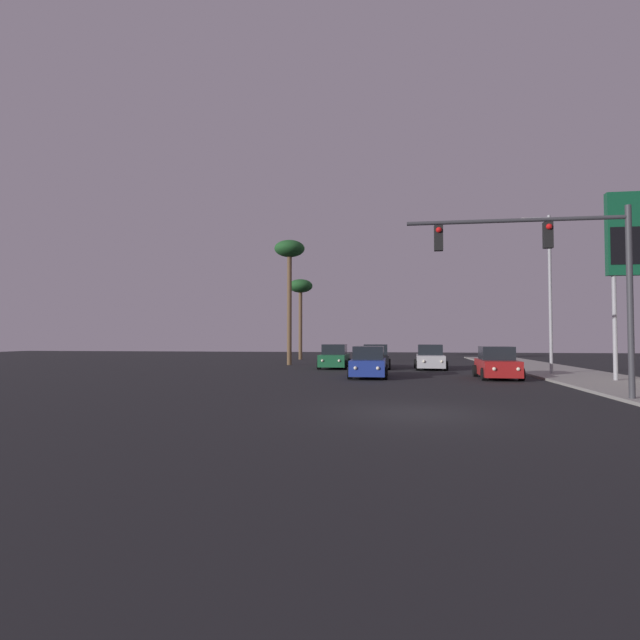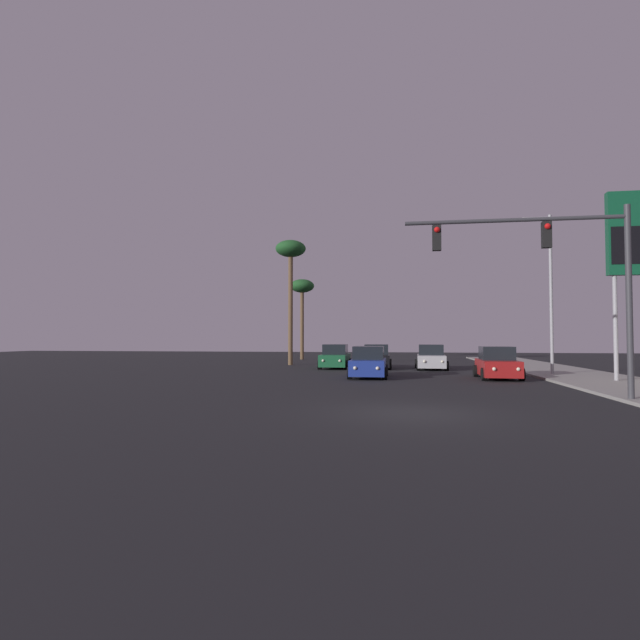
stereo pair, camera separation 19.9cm
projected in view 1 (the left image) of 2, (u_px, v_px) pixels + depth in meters
ground_plane at (413, 413)px, 14.24m from camera, size 120.00×120.00×0.00m
sidewalk_right at (615, 383)px, 22.78m from camera, size 5.00×60.00×0.12m
car_silver at (430, 358)px, 33.86m from camera, size 2.04×4.34×1.68m
car_green at (334, 357)px, 34.97m from camera, size 2.04×4.31×1.68m
car_black at (376, 358)px, 34.65m from camera, size 2.04×4.32×1.68m
car_blue at (369, 363)px, 26.91m from camera, size 2.04×4.31×1.68m
car_red at (497, 364)px, 26.19m from camera, size 2.04×4.34×1.68m
traffic_light_mast at (562, 262)px, 17.05m from camera, size 7.47×0.36×6.50m
street_lamp at (548, 285)px, 28.25m from camera, size 1.74×0.24×9.00m
gas_station_sign at (629, 244)px, 23.84m from camera, size 2.00×0.42×9.00m
palm_tree_far at (300, 290)px, 49.48m from camera, size 2.40×2.40×7.95m
palm_tree_mid at (290, 256)px, 39.51m from camera, size 2.40×2.40×9.88m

